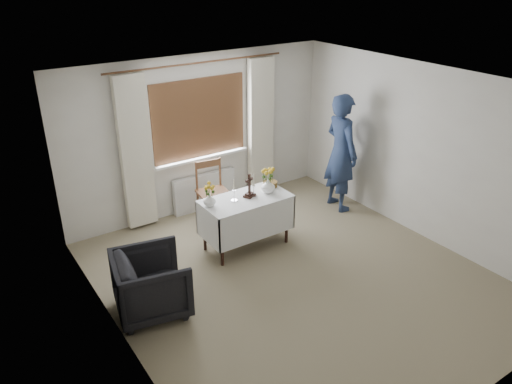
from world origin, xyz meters
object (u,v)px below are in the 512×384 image
Objects in this scene: flower_vase_right at (268,186)px; wooden_cross at (249,185)px; altar_table at (246,222)px; flower_vase_left at (210,200)px; armchair at (152,284)px; wooden_chair at (214,194)px; person at (341,153)px.

wooden_cross is at bearing 173.38° from flower_vase_right.
wooden_cross reaches higher than altar_table.
flower_vase_right is at bearing -25.68° from wooden_cross.
flower_vase_left is (-0.60, 0.06, -0.08)m from wooden_cross.
wooden_cross is at bearing -58.78° from armchair.
altar_table is 0.60m from flower_vase_right.
flower_vase_right reaches higher than flower_vase_left.
wooden_chair reaches higher than flower_vase_left.
armchair is at bearing -163.99° from flower_vase_right.
person is (3.64, 0.82, 0.58)m from armchair.
wooden_chair is 0.97m from wooden_cross.
wooden_cross reaches higher than flower_vase_right.
wooden_chair reaches higher than flower_vase_right.
wooden_chair reaches higher than altar_table.
wooden_chair is 2.90× the size of wooden_cross.
armchair is 2.19m from flower_vase_right.
person is at bearing -11.29° from wooden_chair.
altar_table reaches higher than armchair.
person is 1.89m from wooden_cross.
armchair is at bearing 109.30° from person.
wooden_chair is 1.19× the size of armchair.
armchair is at bearing -149.65° from flower_vase_left.
altar_table is at bearing 102.83° from person.
armchair is 1.95m from wooden_cross.
altar_table is 6.07× the size of flower_vase_right.
wooden_chair is at bearing 113.14° from flower_vase_right.
person is 9.35× the size of flower_vase_right.
flower_vase_left is at bearing 171.75° from altar_table.
wooden_chair reaches higher than armchair.
armchair is at bearing -179.59° from wooden_cross.
flower_vase_left is at bearing 99.76° from person.
wooden_chair is at bearing -36.67° from armchair.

